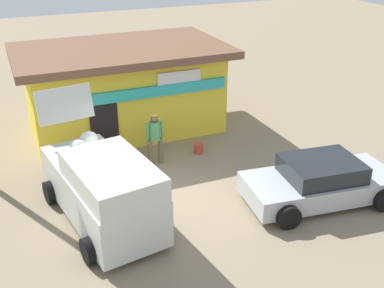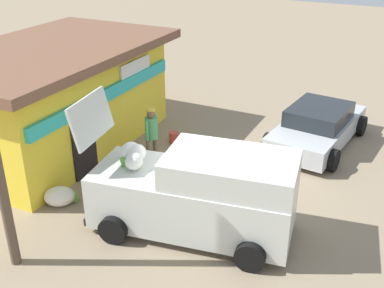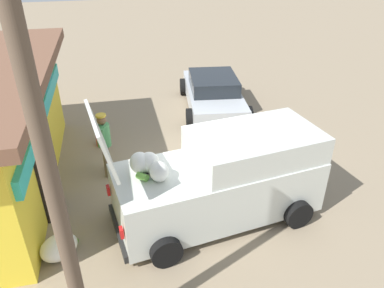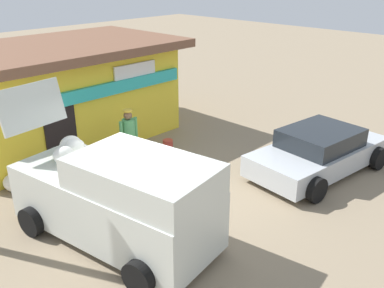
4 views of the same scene
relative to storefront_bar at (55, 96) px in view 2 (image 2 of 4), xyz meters
The scene contains 8 objects.
ground_plane 5.38m from the storefront_bar, 96.24° to the right, with size 60.00×60.00×0.00m, color gray.
storefront_bar is the anchor object (origin of this frame).
delivery_van 6.01m from the storefront_bar, 110.64° to the right, with size 2.58×4.73×2.85m.
parked_sedan 7.78m from the storefront_bar, 63.40° to the right, with size 4.26×2.51×1.20m.
vendor_standing 3.21m from the storefront_bar, 88.48° to the right, with size 0.57×0.34×1.68m.
customer_bending 4.03m from the storefront_bar, 112.79° to the right, with size 0.59×0.77×1.26m.
unloaded_banana_pile 3.66m from the storefront_bar, 140.10° to the right, with size 0.93×0.91×0.47m.
paint_bucket 3.67m from the storefront_bar, 61.63° to the right, with size 0.30×0.30×0.34m, color #BF3F33.
Camera 2 is at (-9.34, -4.15, 6.28)m, focal length 44.46 mm.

